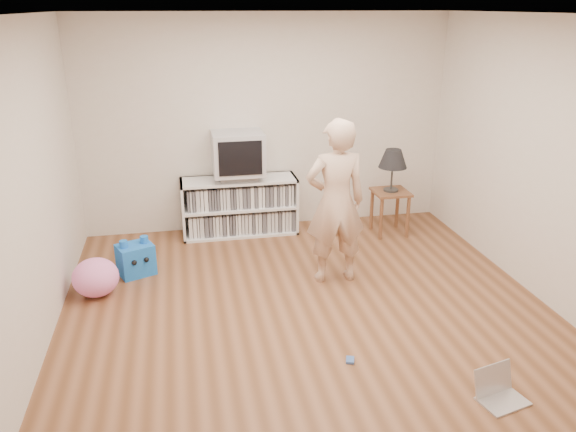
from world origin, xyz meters
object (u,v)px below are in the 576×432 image
(crt_tv, at_px, (238,153))
(laptop, at_px, (498,390))
(dvd_deck, at_px, (239,176))
(media_unit, at_px, (239,206))
(person, at_px, (336,202))
(plush_blue, at_px, (136,259))
(table_lamp, at_px, (393,160))
(plush_pink, at_px, (96,277))
(side_table, at_px, (390,201))

(crt_tv, bearing_deg, laptop, -67.40)
(dvd_deck, distance_m, laptop, 3.85)
(media_unit, bearing_deg, laptop, -67.51)
(person, relative_size, plush_blue, 3.91)
(crt_tv, distance_m, laptop, 3.91)
(table_lamp, height_order, person, person)
(plush_blue, relative_size, plush_pink, 0.97)
(dvd_deck, bearing_deg, plush_pink, -139.64)
(media_unit, height_order, side_table, media_unit)
(table_lamp, relative_size, person, 0.31)
(side_table, xyz_separation_m, table_lamp, (-0.00, 0.00, 0.53))
(plush_blue, bearing_deg, crt_tv, 14.76)
(person, height_order, plush_blue, person)
(table_lamp, bearing_deg, side_table, 0.00)
(plush_pink, bearing_deg, laptop, -35.75)
(plush_blue, xyz_separation_m, plush_pink, (-0.36, -0.40, 0.02))
(plush_pink, bearing_deg, dvd_deck, 40.36)
(crt_tv, distance_m, table_lamp, 1.85)
(media_unit, distance_m, table_lamp, 1.94)
(side_table, bearing_deg, dvd_deck, 168.43)
(media_unit, relative_size, plush_blue, 3.26)
(dvd_deck, distance_m, plush_blue, 1.62)
(table_lamp, relative_size, laptop, 1.33)
(dvd_deck, height_order, crt_tv, crt_tv)
(dvd_deck, height_order, plush_blue, dvd_deck)
(laptop, bearing_deg, plush_blue, 122.49)
(plush_blue, bearing_deg, person, -37.15)
(side_table, relative_size, plush_blue, 1.28)
(dvd_deck, bearing_deg, person, -61.02)
(media_unit, distance_m, plush_blue, 1.54)
(dvd_deck, xyz_separation_m, crt_tv, (0.00, -0.00, 0.29))
(dvd_deck, distance_m, person, 1.65)
(dvd_deck, bearing_deg, plush_blue, -142.30)
(dvd_deck, distance_m, crt_tv, 0.29)
(person, distance_m, plush_blue, 2.17)
(side_table, bearing_deg, person, -133.23)
(dvd_deck, height_order, plush_pink, dvd_deck)
(person, bearing_deg, media_unit, -61.43)
(person, bearing_deg, side_table, -133.38)
(media_unit, distance_m, person, 1.73)
(media_unit, xyz_separation_m, crt_tv, (0.00, -0.02, 0.67))
(side_table, distance_m, plush_blue, 3.08)
(crt_tv, bearing_deg, table_lamp, -11.46)
(person, bearing_deg, table_lamp, -133.38)
(media_unit, relative_size, laptop, 3.63)
(media_unit, height_order, table_lamp, table_lamp)
(media_unit, height_order, plush_blue, media_unit)
(media_unit, distance_m, dvd_deck, 0.39)
(plush_pink, bearing_deg, crt_tv, 40.29)
(side_table, xyz_separation_m, person, (-1.01, -1.07, 0.42))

